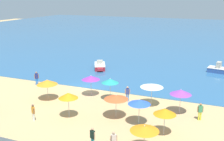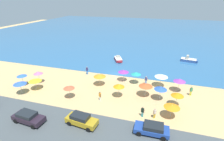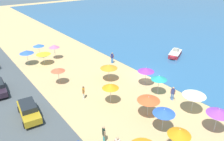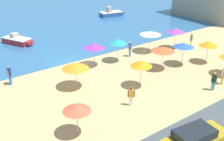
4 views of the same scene
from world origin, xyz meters
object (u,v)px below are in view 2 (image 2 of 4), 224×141
Objects in this scene: parked_car_3 at (152,129)px; skiff_nearshore at (118,59)px; bather_3 at (146,80)px; bather_5 at (100,96)px; beach_umbrella_14 at (38,73)px; beach_umbrella_6 at (161,76)px; beach_umbrella_3 at (22,75)px; beach_umbrella_0 at (172,106)px; bather_1 at (87,70)px; beach_umbrella_12 at (161,88)px; beach_umbrella_4 at (136,73)px; beach_umbrella_5 at (69,87)px; beach_umbrella_1 at (35,80)px; beach_umbrella_9 at (123,71)px; bather_4 at (191,91)px; beach_umbrella_10 at (180,80)px; bather_2 at (155,113)px; beach_umbrella_2 at (100,75)px; parked_car_1 at (28,117)px; skiff_offshore at (189,60)px; bather_0 at (143,111)px; beach_umbrella_7 at (178,94)px; beach_umbrella_11 at (119,85)px; beach_umbrella_8 at (20,83)px; beach_umbrella_13 at (146,85)px.

parked_car_3 is 1.02× the size of skiff_nearshore.
bather_3 reaches higher than parked_car_3.
beach_umbrella_14 is at bearing 169.63° from bather_5.
beach_umbrella_3 is at bearing -164.17° from beach_umbrella_6.
beach_umbrella_0 is 20.32m from bather_1.
beach_umbrella_6 is 4.76m from beach_umbrella_12.
beach_umbrella_4 is 12.89m from beach_umbrella_5.
beach_umbrella_4 is 4.70m from beach_umbrella_6.
parked_car_3 is at bearing -14.11° from beach_umbrella_1.
beach_umbrella_9 reaches higher than bather_4.
beach_umbrella_10 is (10.46, -1.31, 0.09)m from beach_umbrella_9.
beach_umbrella_12 is (0.08, -4.76, -0.08)m from beach_umbrella_6.
beach_umbrella_14 is 1.54× the size of bather_5.
beach_umbrella_3 is 23.66m from bather_3.
parked_car_3 is (-0.07, -3.24, -0.08)m from bather_2.
beach_umbrella_2 is 16.43m from bather_4.
parked_car_1 is 1.06× the size of parked_car_3.
bather_2 is 0.93× the size of bather_4.
beach_umbrella_6 is 1.52× the size of bather_5.
parked_car_3 is (21.43, -5.39, -1.06)m from beach_umbrella_1.
bather_3 is 18.75m from skiff_offshore.
beach_umbrella_4 reaches higher than bather_1.
beach_umbrella_3 reaches higher than bather_1.
beach_umbrella_3 is 25.40m from beach_umbrella_12.
bather_4 reaches higher than skiff_nearshore.
beach_umbrella_10 is (7.85, -0.84, 0.03)m from beach_umbrella_4.
parked_car_3 is (10.76, -10.34, -1.28)m from beach_umbrella_2.
bather_0 is (2.67, -9.93, -1.29)m from beach_umbrella_4.
beach_umbrella_7 is at bearing 26.98° from parked_car_1.
beach_umbrella_11 is at bearing 36.05° from bather_5.
bather_2 is at bearing 7.64° from bather_0.
beach_umbrella_2 is (10.67, 4.95, 0.22)m from beach_umbrella_1.
beach_umbrella_8 reaches higher than bather_4.
bather_3 reaches higher than bather_2.
bather_3 is (-2.76, 0.23, -1.28)m from beach_umbrella_6.
beach_umbrella_0 is 11.19m from bather_5.
skiff_nearshore is at bearing 81.66° from beach_umbrella_5.
bather_0 is at bearing -130.90° from bather_4.
beach_umbrella_8 is 22.81m from bather_3.
skiff_nearshore is (-10.98, 24.81, -0.33)m from parked_car_3.
beach_umbrella_4 is 1.61× the size of bather_2.
beach_umbrella_7 is 26.14m from beach_umbrella_8.
skiff_nearshore is (-2.15, 19.59, -0.46)m from bather_5.
beach_umbrella_9 is at bearing 76.59° from bather_5.
beach_umbrella_13 is 0.55× the size of skiff_offshore.
skiff_offshore is at bearing 40.46° from beach_umbrella_1.
parked_car_3 is (15.22, -14.29, -0.22)m from bather_1.
beach_umbrella_7 is 4.96m from beach_umbrella_10.
beach_umbrella_11 is at bearing -1.97° from beach_umbrella_14.
beach_umbrella_6 is at bearing 13.61° from beach_umbrella_2.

